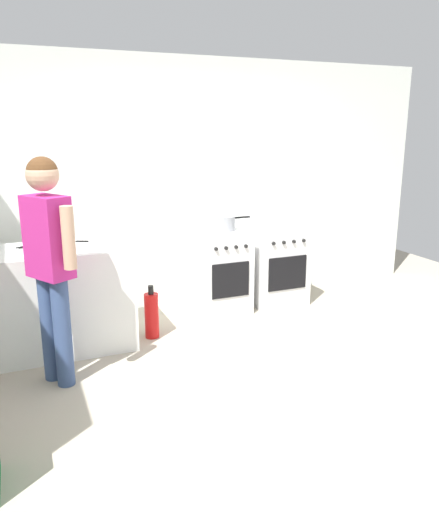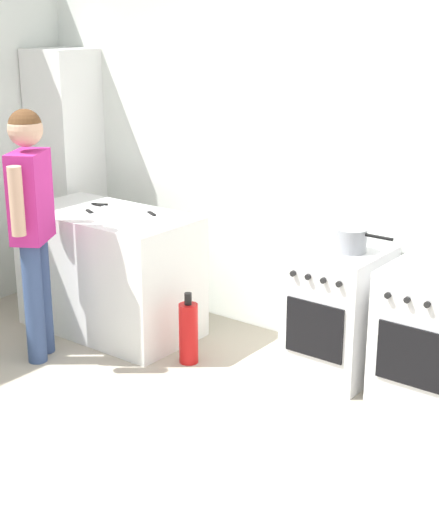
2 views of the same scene
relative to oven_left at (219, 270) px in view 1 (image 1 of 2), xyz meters
The scene contains 12 objects.
ground_plane 1.67m from the oven_left, 102.51° to the right, with size 8.00×8.00×0.00m, color #ADA38E.
back_wall 1.01m from the oven_left, 133.25° to the left, with size 6.00×0.10×2.60m, color silver.
counter_unit 1.74m from the oven_left, 167.47° to the right, with size 1.30×0.70×0.90m, color white.
oven_left is the anchor object (origin of this frame).
oven_right 0.65m from the oven_left, ahead, with size 0.60×0.62×0.85m.
pot 0.50m from the oven_left, ahead, with size 0.38×0.20×0.15m.
knife_paring 2.01m from the oven_left, behind, with size 0.19×0.13×0.01m.
knife_chef 1.86m from the oven_left, 164.36° to the right, with size 0.29×0.16×0.01m.
knife_bread 1.59m from the oven_left, behind, with size 0.33×0.19×0.01m.
knife_utility 1.93m from the oven_left, behind, with size 0.25×0.04×0.01m.
person 2.11m from the oven_left, 149.60° to the right, with size 0.35×0.50×1.70m.
fire_extinguisher 1.01m from the oven_left, 151.22° to the right, with size 0.13×0.13×0.50m.
Camera 1 is at (-1.58, -3.13, 1.89)m, focal length 35.00 mm.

